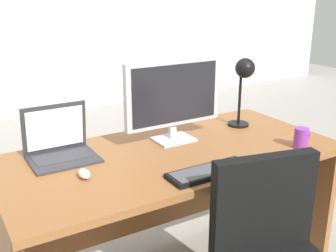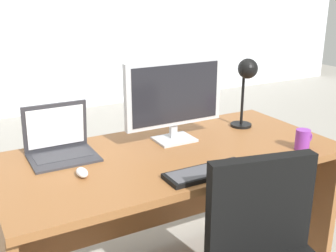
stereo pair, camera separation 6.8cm
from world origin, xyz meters
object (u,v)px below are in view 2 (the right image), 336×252
at_px(monitor, 175,96).
at_px(desk_lamp, 247,78).
at_px(desk, 167,187).
at_px(mouse, 82,172).
at_px(coffee_mug, 303,140).
at_px(keyboard, 207,172).
at_px(laptop, 59,140).

xyz_separation_m(monitor, desk_lamp, (0.45, -0.00, 0.05)).
relative_size(desk, mouse, 19.96).
bearing_deg(desk_lamp, mouse, -169.33).
bearing_deg(desk_lamp, coffee_mug, -84.94).
xyz_separation_m(keyboard, desk_lamp, (0.53, 0.43, 0.28)).
bearing_deg(desk_lamp, monitor, 179.55).
distance_m(laptop, mouse, 0.30).
height_order(laptop, desk_lamp, desk_lamp).
bearing_deg(laptop, coffee_mug, -25.65).
relative_size(desk, desk_lamp, 4.17).
relative_size(mouse, desk_lamp, 0.21).
bearing_deg(coffee_mug, keyboard, -178.21).
relative_size(desk, coffee_mug, 16.05).
bearing_deg(mouse, desk_lamp, 10.67).
bearing_deg(keyboard, laptop, 132.99).
bearing_deg(coffee_mug, desk, 150.27).
relative_size(monitor, keyboard, 1.41).
bearing_deg(desk, mouse, -166.60).
height_order(mouse, desk_lamp, desk_lamp).
distance_m(desk, keyboard, 0.41).
bearing_deg(monitor, coffee_mug, -40.12).
distance_m(keyboard, desk_lamp, 0.74).
height_order(monitor, keyboard, monitor).
height_order(laptop, coffee_mug, laptop).
xyz_separation_m(desk, laptop, (-0.48, 0.18, 0.29)).
xyz_separation_m(monitor, laptop, (-0.57, 0.10, -0.17)).
bearing_deg(mouse, coffee_mug, -11.82).
bearing_deg(laptop, keyboard, -47.01).
bearing_deg(mouse, laptop, 93.44).
xyz_separation_m(desk, keyboard, (0.01, -0.35, 0.22)).
distance_m(desk_lamp, coffee_mug, 0.47).
bearing_deg(keyboard, desk, 91.20).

